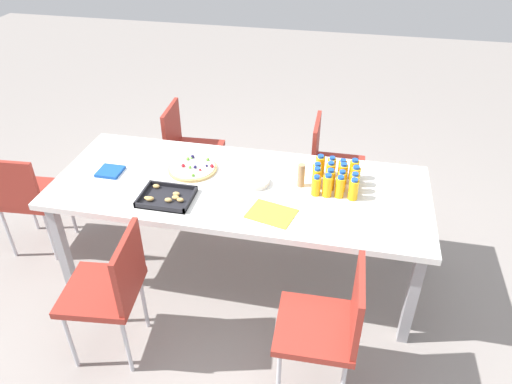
# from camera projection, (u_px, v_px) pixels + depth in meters

# --- Properties ---
(ground_plane) EXTENTS (12.00, 12.00, 0.00)m
(ground_plane) POSITION_uv_depth(u_px,v_px,m) (241.00, 270.00, 3.44)
(ground_plane) COLOR gray
(party_table) EXTENTS (2.34, 0.93, 0.72)m
(party_table) POSITION_uv_depth(u_px,v_px,m) (240.00, 192.00, 3.06)
(party_table) COLOR silver
(party_table) RESTS_ON ground_plane
(chair_end) EXTENTS (0.43, 0.43, 0.83)m
(chair_end) POSITION_uv_depth(u_px,v_px,m) (25.00, 194.00, 3.34)
(chair_end) COLOR maroon
(chair_end) RESTS_ON ground_plane
(chair_near_right) EXTENTS (0.42, 0.42, 0.83)m
(chair_near_right) POSITION_uv_depth(u_px,v_px,m) (187.00, 146.00, 3.91)
(chair_near_right) COLOR maroon
(chair_near_right) RESTS_ON ground_plane
(chair_near_left) EXTENTS (0.40, 0.40, 0.83)m
(chair_near_left) POSITION_uv_depth(u_px,v_px,m) (330.00, 162.00, 3.70)
(chair_near_left) COLOR maroon
(chair_near_left) RESTS_ON ground_plane
(chair_far_right) EXTENTS (0.44, 0.44, 0.83)m
(chair_far_right) POSITION_uv_depth(u_px,v_px,m) (112.00, 285.00, 2.61)
(chair_far_right) COLOR maroon
(chair_far_right) RESTS_ON ground_plane
(chair_far_left) EXTENTS (0.41, 0.41, 0.83)m
(chair_far_left) POSITION_uv_depth(u_px,v_px,m) (330.00, 323.00, 2.40)
(chair_far_left) COLOR maroon
(chair_far_left) RESTS_ON ground_plane
(juice_bottle_0) EXTENTS (0.06, 0.06, 0.14)m
(juice_bottle_0) POSITION_uv_depth(u_px,v_px,m) (354.00, 170.00, 3.05)
(juice_bottle_0) COLOR #F9AB14
(juice_bottle_0) RESTS_ON party_table
(juice_bottle_1) EXTENTS (0.06, 0.06, 0.13)m
(juice_bottle_1) POSITION_uv_depth(u_px,v_px,m) (342.00, 169.00, 3.07)
(juice_bottle_1) COLOR #FAAF14
(juice_bottle_1) RESTS_ON party_table
(juice_bottle_2) EXTENTS (0.05, 0.05, 0.14)m
(juice_bottle_2) POSITION_uv_depth(u_px,v_px,m) (331.00, 167.00, 3.08)
(juice_bottle_2) COLOR #F9AE14
(juice_bottle_2) RESTS_ON party_table
(juice_bottle_3) EXTENTS (0.06, 0.06, 0.15)m
(juice_bottle_3) POSITION_uv_depth(u_px,v_px,m) (320.00, 166.00, 3.09)
(juice_bottle_3) COLOR #F9AE14
(juice_bottle_3) RESTS_ON party_table
(juice_bottle_4) EXTENTS (0.06, 0.06, 0.14)m
(juice_bottle_4) POSITION_uv_depth(u_px,v_px,m) (355.00, 176.00, 2.99)
(juice_bottle_4) COLOR #F9AE14
(juice_bottle_4) RESTS_ON party_table
(juice_bottle_5) EXTENTS (0.06, 0.06, 0.14)m
(juice_bottle_5) POSITION_uv_depth(u_px,v_px,m) (343.00, 174.00, 3.01)
(juice_bottle_5) COLOR #F9AC14
(juice_bottle_5) RESTS_ON party_table
(juice_bottle_6) EXTENTS (0.06, 0.06, 0.15)m
(juice_bottle_6) POSITION_uv_depth(u_px,v_px,m) (330.00, 173.00, 3.01)
(juice_bottle_6) COLOR #F8AD14
(juice_bottle_6) RESTS_ON party_table
(juice_bottle_7) EXTENTS (0.06, 0.06, 0.13)m
(juice_bottle_7) POSITION_uv_depth(u_px,v_px,m) (317.00, 173.00, 3.03)
(juice_bottle_7) COLOR #F9AB14
(juice_bottle_7) RESTS_ON party_table
(juice_bottle_8) EXTENTS (0.06, 0.06, 0.14)m
(juice_bottle_8) POSITION_uv_depth(u_px,v_px,m) (354.00, 183.00, 2.93)
(juice_bottle_8) COLOR #F9AC14
(juice_bottle_8) RESTS_ON party_table
(juice_bottle_9) EXTENTS (0.06, 0.06, 0.14)m
(juice_bottle_9) POSITION_uv_depth(u_px,v_px,m) (341.00, 181.00, 2.94)
(juice_bottle_9) COLOR #F9AC14
(juice_bottle_9) RESTS_ON party_table
(juice_bottle_10) EXTENTS (0.06, 0.06, 0.14)m
(juice_bottle_10) POSITION_uv_depth(u_px,v_px,m) (330.00, 180.00, 2.96)
(juice_bottle_10) COLOR #F9AE14
(juice_bottle_10) RESTS_ON party_table
(juice_bottle_11) EXTENTS (0.06, 0.06, 0.14)m
(juice_bottle_11) POSITION_uv_depth(u_px,v_px,m) (317.00, 178.00, 2.97)
(juice_bottle_11) COLOR #FAAD14
(juice_bottle_11) RESTS_ON party_table
(juice_bottle_12) EXTENTS (0.06, 0.06, 0.14)m
(juice_bottle_12) POSITION_uv_depth(u_px,v_px,m) (353.00, 189.00, 2.87)
(juice_bottle_12) COLOR #F9AF14
(juice_bottle_12) RESTS_ON party_table
(juice_bottle_13) EXTENTS (0.06, 0.06, 0.14)m
(juice_bottle_13) POSITION_uv_depth(u_px,v_px,m) (340.00, 187.00, 2.89)
(juice_bottle_13) COLOR #FAAF14
(juice_bottle_13) RESTS_ON party_table
(juice_bottle_14) EXTENTS (0.06, 0.06, 0.15)m
(juice_bottle_14) POSITION_uv_depth(u_px,v_px,m) (327.00, 186.00, 2.89)
(juice_bottle_14) COLOR #FAAF14
(juice_bottle_14) RESTS_ON party_table
(juice_bottle_15) EXTENTS (0.05, 0.05, 0.13)m
(juice_bottle_15) POSITION_uv_depth(u_px,v_px,m) (316.00, 186.00, 2.91)
(juice_bottle_15) COLOR #F9AC14
(juice_bottle_15) RESTS_ON party_table
(fruit_pizza) EXTENTS (0.32, 0.32, 0.05)m
(fruit_pizza) POSITION_uv_depth(u_px,v_px,m) (193.00, 168.00, 3.17)
(fruit_pizza) COLOR tan
(fruit_pizza) RESTS_ON party_table
(snack_tray) EXTENTS (0.31, 0.25, 0.03)m
(snack_tray) POSITION_uv_depth(u_px,v_px,m) (166.00, 197.00, 2.90)
(snack_tray) COLOR black
(snack_tray) RESTS_ON party_table
(plate_stack) EXTENTS (0.18, 0.18, 0.03)m
(plate_stack) POSITION_uv_depth(u_px,v_px,m) (255.00, 182.00, 3.03)
(plate_stack) COLOR silver
(plate_stack) RESTS_ON party_table
(napkin_stack) EXTENTS (0.15, 0.15, 0.02)m
(napkin_stack) POSITION_uv_depth(u_px,v_px,m) (110.00, 171.00, 3.14)
(napkin_stack) COLOR #194CA5
(napkin_stack) RESTS_ON party_table
(cardboard_tube) EXTENTS (0.04, 0.04, 0.15)m
(cardboard_tube) POSITION_uv_depth(u_px,v_px,m) (301.00, 175.00, 2.98)
(cardboard_tube) COLOR #9E7A56
(cardboard_tube) RESTS_ON party_table
(paper_folder) EXTENTS (0.30, 0.26, 0.01)m
(paper_folder) POSITION_uv_depth(u_px,v_px,m) (271.00, 214.00, 2.78)
(paper_folder) COLOR yellow
(paper_folder) RESTS_ON party_table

